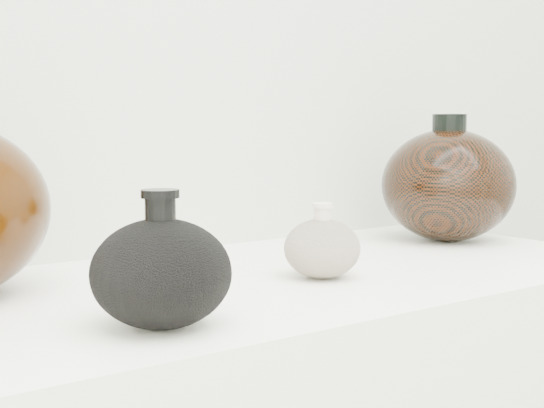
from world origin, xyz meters
TOP-DOWN VIEW (x-y plane):
  - black_gourd_vase at (-0.19, 0.80)m, footprint 0.18×0.18m
  - cream_gourd_vase at (0.10, 0.89)m, footprint 0.13×0.13m
  - right_round_pot at (0.47, 1.01)m, footprint 0.27×0.27m

SIDE VIEW (x-z plane):
  - cream_gourd_vase at x=0.10m, z-range 0.89..0.99m
  - black_gourd_vase at x=-0.19m, z-range 0.89..1.02m
  - right_round_pot at x=0.47m, z-range 0.89..1.10m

